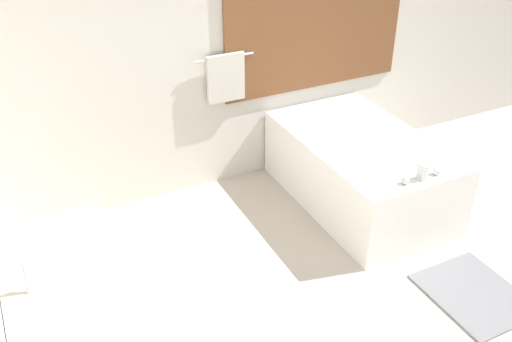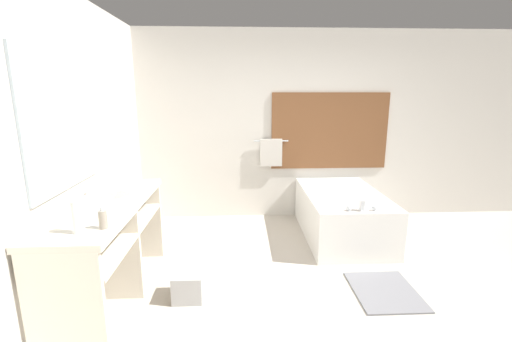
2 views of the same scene
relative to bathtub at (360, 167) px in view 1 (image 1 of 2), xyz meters
The scene contains 5 objects.
ground_plane 1.54m from the bathtub, 111.73° to the right, with size 16.00×16.00×0.00m, color beige.
wall_back_with_blinds 1.42m from the bathtub, 123.03° to the left, with size 7.40×0.13×2.70m.
sink_faucet 2.89m from the bathtub, 158.27° to the right, with size 0.09×0.04×0.18m.
bathtub is the anchor object (origin of this frame).
bath_mat 1.35m from the bathtub, 88.17° to the right, with size 0.58×0.69×0.02m.
Camera 1 is at (-2.00, -1.83, 2.72)m, focal length 40.00 mm.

